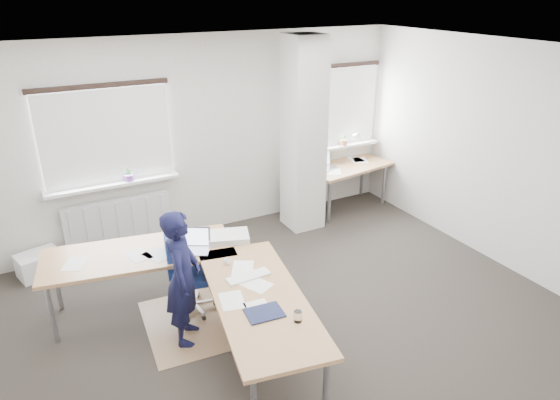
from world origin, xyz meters
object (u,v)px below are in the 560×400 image
desk_main (199,275)px  person (183,278)px  task_chair (189,289)px  desk_side (347,168)px

desk_main → person: person is taller
person → task_chair: bearing=4.0°
desk_main → person: (-0.18, -0.02, 0.03)m
desk_main → task_chair: bearing=99.7°
task_chair → person: person is taller
person → desk_main: bearing=-58.0°
desk_side → desk_main: bearing=-157.1°
desk_side → task_chair: 3.54m
desk_side → task_chair: desk_side is taller
desk_side → person: (-3.35, -1.96, 0.03)m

